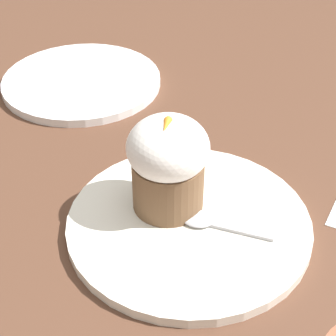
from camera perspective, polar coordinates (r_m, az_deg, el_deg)
ground_plane at (r=0.61m, az=2.11°, el=-6.09°), size 4.00×4.00×0.00m
dessert_plate at (r=0.61m, az=2.12°, el=-5.68°), size 0.26×0.26×0.01m
carrot_cake at (r=0.59m, az=-0.00°, el=0.53°), size 0.09×0.09×0.11m
spoon at (r=0.60m, az=4.25°, el=-5.48°), size 0.03×0.10×0.01m
side_plate at (r=0.88m, az=-8.76°, el=8.69°), size 0.24×0.24×0.01m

